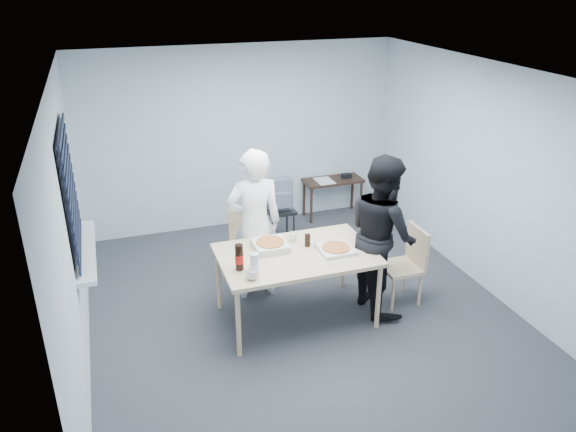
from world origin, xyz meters
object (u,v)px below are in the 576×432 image
object	(u,v)px
person_white	(254,225)
soda_bottle	(239,258)
stool	(280,216)
person_black	(382,234)
backpack	(280,195)
dining_table	(296,258)
side_table	(333,184)
chair_far	(249,241)
chair_right	(408,260)
mug_a	(252,274)
mug_b	(293,237)

from	to	relation	value
person_white	soda_bottle	xyz separation A→B (m)	(-0.36, -0.76, 0.03)
stool	soda_bottle	world-z (taller)	soda_bottle
person_black	backpack	distance (m)	1.91
dining_table	side_table	world-z (taller)	dining_table
dining_table	backpack	world-z (taller)	backpack
chair_far	side_table	world-z (taller)	chair_far
person_black	side_table	size ratio (longest dim) A/B	1.99
chair_right	chair_far	bearing A→B (deg)	146.43
person_black	soda_bottle	xyz separation A→B (m)	(-1.61, -0.10, 0.03)
side_table	backpack	bearing A→B (deg)	-147.36
chair_far	soda_bottle	bearing A→B (deg)	-108.75
side_table	mug_a	world-z (taller)	mug_a
side_table	dining_table	bearing A→B (deg)	-120.74
stool	mug_b	size ratio (longest dim) A/B	5.20
dining_table	stool	distance (m)	1.85
person_black	side_table	bearing A→B (deg)	-11.10
backpack	dining_table	bearing A→B (deg)	-126.06
chair_right	side_table	bearing A→B (deg)	86.81
chair_far	person_black	distance (m)	1.64
mug_a	soda_bottle	xyz separation A→B (m)	(-0.07, 0.22, 0.08)
dining_table	mug_b	world-z (taller)	mug_b
person_white	mug_a	size ratio (longest dim) A/B	14.39
backpack	chair_far	bearing A→B (deg)	-153.53
backpack	soda_bottle	xyz separation A→B (m)	(-1.04, -1.91, 0.19)
mug_b	person_black	bearing A→B (deg)	-20.55
chair_right	person_white	distance (m)	1.77
chair_far	soda_bottle	distance (m)	1.26
chair_right	mug_b	distance (m)	1.34
chair_right	soda_bottle	distance (m)	2.00
side_table	soda_bottle	size ratio (longest dim) A/B	3.28
side_table	chair_right	bearing A→B (deg)	-93.19
dining_table	person_white	distance (m)	0.70
dining_table	person_white	world-z (taller)	person_white
side_table	backpack	xyz separation A→B (m)	(-1.05, -0.68, 0.22)
chair_far	mug_b	xyz separation A→B (m)	(0.32, -0.70, 0.32)
chair_right	mug_b	world-z (taller)	chair_right
backpack	mug_b	world-z (taller)	backpack
chair_far	soda_bottle	world-z (taller)	soda_bottle
chair_right	soda_bottle	size ratio (longest dim) A/B	3.28
person_white	person_black	size ratio (longest dim) A/B	1.00
mug_a	backpack	bearing A→B (deg)	65.49
chair_right	soda_bottle	world-z (taller)	soda_bottle
person_black	stool	size ratio (longest dim) A/B	3.41
side_table	backpack	size ratio (longest dim) A/B	2.04
person_black	mug_b	size ratio (longest dim) A/B	17.70
person_black	backpack	xyz separation A→B (m)	(-0.57, 1.81, -0.15)
dining_table	person_black	size ratio (longest dim) A/B	0.91
side_table	person_white	bearing A→B (deg)	-133.55
dining_table	person_black	xyz separation A→B (m)	(0.96, -0.05, 0.16)
dining_table	side_table	size ratio (longest dim) A/B	1.82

